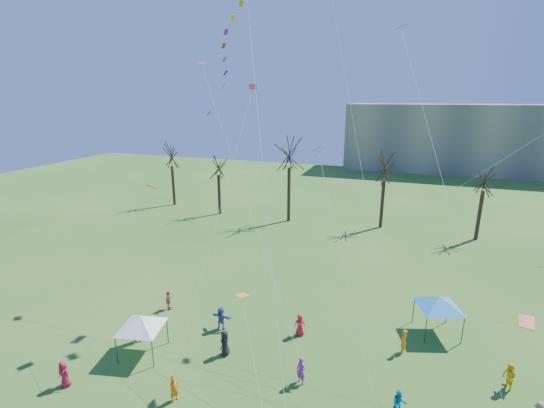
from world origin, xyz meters
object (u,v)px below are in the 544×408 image
(big_box_kite, at_px, (235,42))
(canopy_tent_blue, at_px, (439,302))
(distant_building, at_px, (485,139))
(canopy_tent_white, at_px, (141,322))

(big_box_kite, relative_size, canopy_tent_blue, 6.32)
(distant_building, relative_size, canopy_tent_blue, 16.12)
(distant_building, bearing_deg, canopy_tent_blue, -101.12)
(canopy_tent_blue, bearing_deg, distant_building, 78.88)
(canopy_tent_blue, bearing_deg, canopy_tent_white, -154.40)
(canopy_tent_white, distance_m, canopy_tent_blue, 20.64)
(distant_building, relative_size, canopy_tent_white, 16.46)
(canopy_tent_blue, bearing_deg, big_box_kite, -145.88)
(big_box_kite, xyz_separation_m, canopy_tent_white, (-6.81, -0.93, -16.79))
(canopy_tent_white, relative_size, canopy_tent_blue, 0.98)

